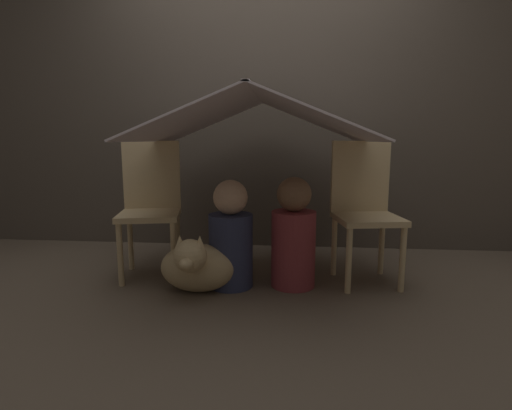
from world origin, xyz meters
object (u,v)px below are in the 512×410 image
(chair_right, at_px, (364,206))
(person_second, at_px, (293,238))
(person_front, at_px, (231,239))
(chair_left, at_px, (151,203))
(dog, at_px, (197,266))

(chair_right, distance_m, person_second, 0.51)
(person_front, bearing_deg, person_second, 6.02)
(chair_left, relative_size, chair_right, 1.00)
(chair_left, xyz_separation_m, dog, (0.38, -0.34, -0.31))
(person_second, height_order, dog, person_second)
(chair_right, xyz_separation_m, person_second, (-0.45, -0.16, -0.18))
(dog, bearing_deg, person_front, 36.20)
(chair_right, distance_m, dog, 1.11)
(person_second, distance_m, dog, 0.61)
(person_front, xyz_separation_m, dog, (-0.18, -0.14, -0.13))
(chair_right, bearing_deg, person_second, -169.35)
(chair_right, relative_size, dog, 1.99)
(chair_right, bearing_deg, dog, -170.84)
(chair_right, height_order, person_front, chair_right)
(chair_left, distance_m, person_second, 0.98)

